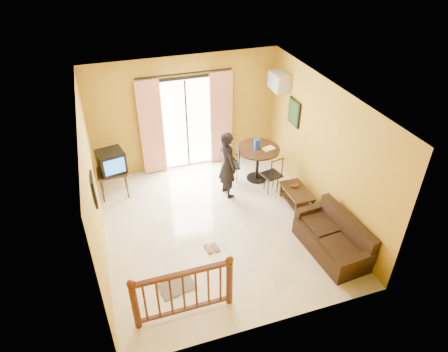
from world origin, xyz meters
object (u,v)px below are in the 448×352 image
object	(u,v)px
television	(111,161)
standing_person	(227,165)
dining_table	(258,155)
coffee_table	(297,195)
sofa	(334,239)

from	to	relation	value
television	standing_person	world-z (taller)	standing_person
dining_table	coffee_table	bearing A→B (deg)	-70.23
dining_table	standing_person	distance (m)	0.96
dining_table	standing_person	bearing A→B (deg)	-157.03
standing_person	dining_table	bearing A→B (deg)	-77.66
sofa	standing_person	distance (m)	2.75
sofa	dining_table	bearing A→B (deg)	94.40
coffee_table	standing_person	bearing A→B (deg)	147.37
coffee_table	standing_person	distance (m)	1.65
sofa	standing_person	xyz separation A→B (m)	(-1.32, 2.37, 0.50)
dining_table	sofa	bearing A→B (deg)	-80.94
television	dining_table	world-z (taller)	television
sofa	television	bearing A→B (deg)	135.16
sofa	standing_person	bearing A→B (deg)	114.38
television	coffee_table	world-z (taller)	television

